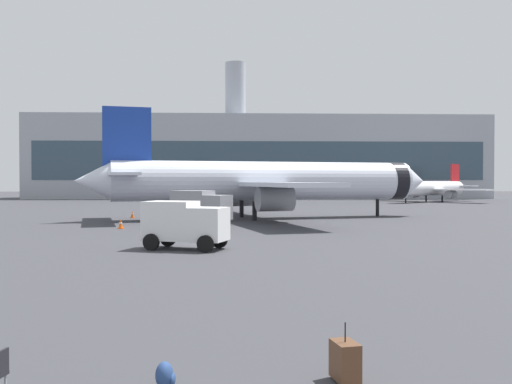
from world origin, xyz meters
TOP-DOWN VIEW (x-y plane):
  - airplane_at_gate at (3.12, 50.98)m, footprint 35.43×32.23m
  - airplane_taxiing at (34.79, 94.33)m, footprint 19.51×18.05m
  - service_truck at (-2.76, 42.45)m, footprint 5.27×4.23m
  - cargo_van at (-2.74, 25.56)m, footprint 4.81×3.48m
  - safety_cone_near at (-8.76, 39.34)m, footprint 0.44×0.44m
  - safety_cone_mid at (-10.09, 52.49)m, footprint 0.44×0.44m
  - safety_cone_far at (-4.20, 53.40)m, footprint 0.44×0.44m
  - rolling_suitcase at (1.86, 4.67)m, footprint 0.52×0.71m
  - traveller_backpack at (-1.41, 4.47)m, footprint 0.36×0.40m
  - terminal_building at (5.81, 120.49)m, footprint 96.43×18.15m

SIDE VIEW (x-z plane):
  - traveller_backpack at x=-1.41m, z-range -0.01..0.47m
  - safety_cone_mid at x=-10.09m, z-range -0.01..0.70m
  - safety_cone_near at x=-8.76m, z-range -0.01..0.75m
  - rolling_suitcase at x=1.86m, z-range -0.16..0.94m
  - safety_cone_far at x=-4.20m, z-range -0.01..0.82m
  - cargo_van at x=-2.74m, z-range 0.15..2.75m
  - service_truck at x=-2.76m, z-range 0.16..3.05m
  - airplane_taxiing at x=34.79m, z-range -1.04..5.80m
  - airplane_at_gate at x=3.12m, z-range -1.59..8.91m
  - terminal_building at x=5.81m, z-range -5.89..23.52m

